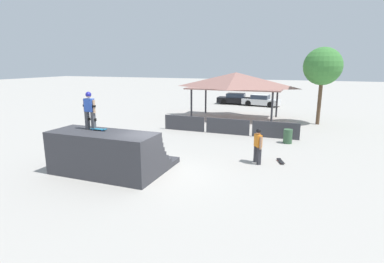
# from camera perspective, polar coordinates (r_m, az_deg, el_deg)

# --- Properties ---
(ground_plane) EXTENTS (160.00, 160.00, 0.00)m
(ground_plane) POSITION_cam_1_polar(r_m,az_deg,el_deg) (13.02, -6.43, -8.27)
(ground_plane) COLOR #ADA8A0
(quarter_pipe_ramp) EXTENTS (4.69, 3.61, 1.86)m
(quarter_pipe_ramp) POSITION_cam_1_polar(r_m,az_deg,el_deg) (13.56, -15.61, -4.19)
(quarter_pipe_ramp) COLOR #38383D
(quarter_pipe_ramp) RESTS_ON ground
(skater_on_deck) EXTENTS (0.70, 0.25, 1.64)m
(skater_on_deck) POSITION_cam_1_polar(r_m,az_deg,el_deg) (13.61, -18.96, 4.26)
(skater_on_deck) COLOR #4C4C51
(skater_on_deck) RESTS_ON quarter_pipe_ramp
(skateboard_on_deck) EXTENTS (0.78, 0.20, 0.09)m
(skateboard_on_deck) POSITION_cam_1_polar(r_m,az_deg,el_deg) (13.44, -17.31, 0.44)
(skateboard_on_deck) COLOR blue
(skateboard_on_deck) RESTS_ON quarter_pipe_ramp
(bystander_walking) EXTENTS (0.46, 0.62, 1.72)m
(bystander_walking) POSITION_cam_1_polar(r_m,az_deg,el_deg) (14.47, 12.46, -2.14)
(bystander_walking) COLOR #2D2D33
(bystander_walking) RESTS_ON ground
(skateboard_on_ground) EXTENTS (0.46, 0.80, 0.09)m
(skateboard_on_ground) POSITION_cam_1_polar(r_m,az_deg,el_deg) (15.19, 16.49, -5.39)
(skateboard_on_ground) COLOR red
(skateboard_on_ground) RESTS_ON ground
(barrier_fence) EXTENTS (9.26, 0.12, 1.05)m
(barrier_fence) POSITION_cam_1_polar(r_m,az_deg,el_deg) (20.31, 6.77, 0.97)
(barrier_fence) COLOR #3D3D42
(barrier_fence) RESTS_ON ground
(pavilion_shelter) EXTENTS (7.81, 4.51, 3.94)m
(pavilion_shelter) POSITION_cam_1_polar(r_m,az_deg,el_deg) (26.06, 8.35, 9.56)
(pavilion_shelter) COLOR #2D2D33
(pavilion_shelter) RESTS_ON ground
(tree_beside_pavilion) EXTENTS (2.85, 2.85, 5.89)m
(tree_beside_pavilion) POSITION_cam_1_polar(r_m,az_deg,el_deg) (25.13, 23.64, 11.25)
(tree_beside_pavilion) COLOR brown
(tree_beside_pavilion) RESTS_ON ground
(trash_bin) EXTENTS (0.52, 0.52, 0.85)m
(trash_bin) POSITION_cam_1_polar(r_m,az_deg,el_deg) (18.76, 17.78, -0.87)
(trash_bin) COLOR #385B3D
(trash_bin) RESTS_ON ground
(parked_car_black) EXTENTS (4.51, 1.82, 1.27)m
(parked_car_black) POSITION_cam_1_polar(r_m,az_deg,el_deg) (35.60, 8.47, 6.14)
(parked_car_black) COLOR black
(parked_car_black) RESTS_ON ground
(parked_car_white) EXTENTS (4.23, 2.16, 1.27)m
(parked_car_white) POSITION_cam_1_polar(r_m,az_deg,el_deg) (34.56, 12.98, 5.75)
(parked_car_white) COLOR silver
(parked_car_white) RESTS_ON ground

